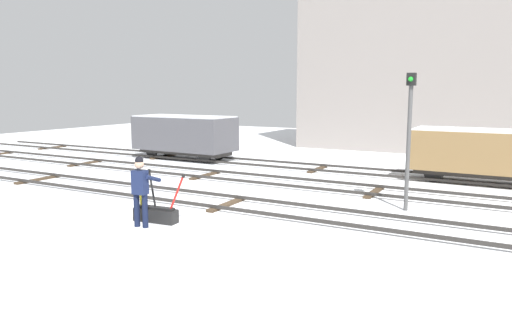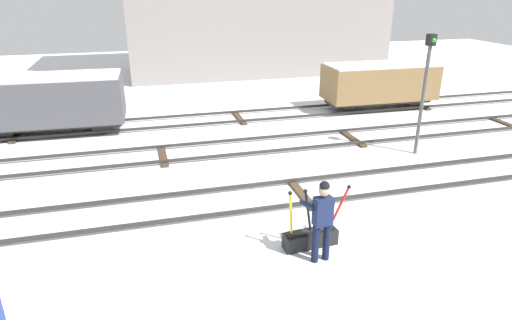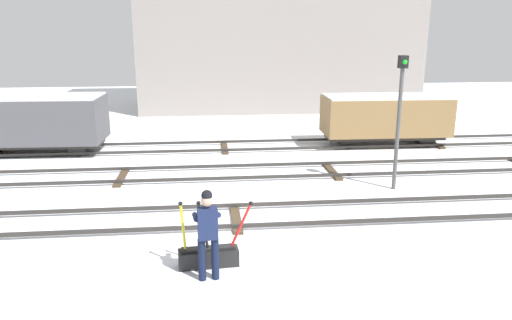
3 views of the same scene
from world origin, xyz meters
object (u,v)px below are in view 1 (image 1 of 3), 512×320
at_px(rail_worker, 141,187).
at_px(signal_post, 409,128).
at_px(switch_lever_frame, 156,213).
at_px(freight_car_far_end, 184,134).
at_px(freight_car_near_switch, 483,152).

relative_size(rail_worker, signal_post, 0.46).
xyz_separation_m(switch_lever_frame, freight_car_far_end, (-6.65, 10.12, 1.06)).
distance_m(signal_post, freight_car_near_switch, 6.01).
relative_size(switch_lever_frame, rail_worker, 0.85).
bearing_deg(switch_lever_frame, freight_car_far_end, 118.50).
distance_m(switch_lever_frame, freight_car_near_switch, 12.55).
bearing_deg(switch_lever_frame, freight_car_near_switch, 49.13).
relative_size(rail_worker, freight_car_near_switch, 0.36).
height_order(freight_car_near_switch, freight_car_far_end, freight_car_far_end).
bearing_deg(freight_car_far_end, rail_worker, -56.14).
height_order(signal_post, freight_car_near_switch, signal_post).
height_order(switch_lever_frame, freight_car_far_end, freight_car_far_end).
bearing_deg(freight_car_far_end, freight_car_near_switch, 1.90).
relative_size(switch_lever_frame, signal_post, 0.39).
height_order(signal_post, freight_car_far_end, signal_post).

